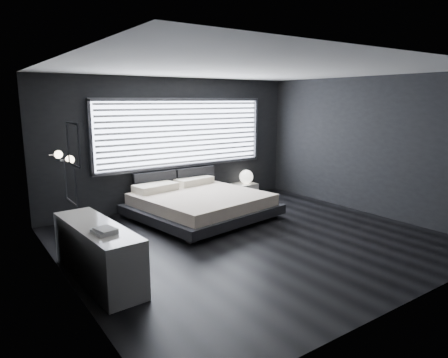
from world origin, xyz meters
TOP-DOWN VIEW (x-y plane):
  - room at (0.00, 0.00)m, footprint 6.04×6.00m
  - window at (0.20, 2.70)m, footprint 4.14×0.09m
  - headboard at (-0.06, 2.64)m, footprint 1.96×0.16m
  - sconce_near at (-2.88, 0.05)m, footprint 0.18×0.11m
  - sconce_far at (-2.88, 0.65)m, footprint 0.18×0.11m
  - wall_art_upper at (-2.98, -0.55)m, footprint 0.01×0.48m
  - wall_art_lower at (-2.98, -0.30)m, footprint 0.01×0.48m
  - bed at (-0.07, 1.60)m, footprint 2.79×2.70m
  - nightstand at (1.75, 2.50)m, footprint 0.58×0.50m
  - orb_lamp at (1.80, 2.49)m, footprint 0.33×0.33m
  - dresser at (-2.65, -0.08)m, footprint 0.65×1.90m
  - book_stack at (-2.66, -0.45)m, footprint 0.27×0.34m

SIDE VIEW (x-z plane):
  - nightstand at x=1.75m, z-range 0.00..0.32m
  - bed at x=-0.07m, z-range -0.02..0.61m
  - dresser at x=-2.65m, z-range 0.00..0.75m
  - orb_lamp at x=1.80m, z-range 0.32..0.65m
  - headboard at x=-0.06m, z-range 0.31..0.83m
  - book_stack at x=-2.66m, z-range 0.75..0.81m
  - wall_art_lower at x=-2.98m, z-range 1.14..1.62m
  - room at x=0.00m, z-range 0.00..2.80m
  - sconce_near at x=-2.88m, z-range 1.55..1.66m
  - sconce_far at x=-2.88m, z-range 1.55..1.66m
  - window at x=0.20m, z-range 0.85..2.37m
  - wall_art_upper at x=-2.98m, z-range 1.61..2.09m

